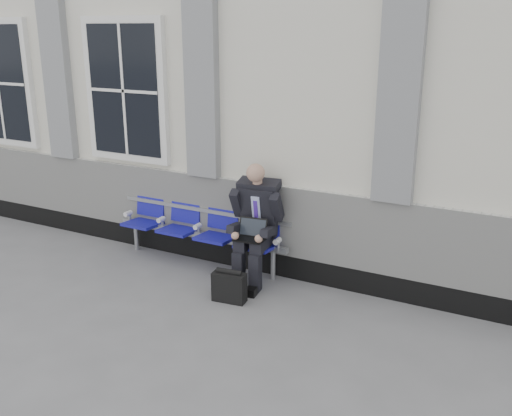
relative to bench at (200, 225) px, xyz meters
The scene contains 5 objects.
ground 2.14m from the bench, 140.28° to the right, with size 70.00×70.00×0.00m, color slate.
station_building 3.16m from the bench, 126.86° to the left, with size 14.40×4.40×4.49m.
bench is the anchor object (origin of this frame).
businessman 0.96m from the bench, ahead, with size 0.66×0.88×1.52m.
briefcase 1.28m from the bench, 41.47° to the right, with size 0.41×0.21×0.40m.
Camera 1 is at (5.63, -4.70, 3.05)m, focal length 40.00 mm.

